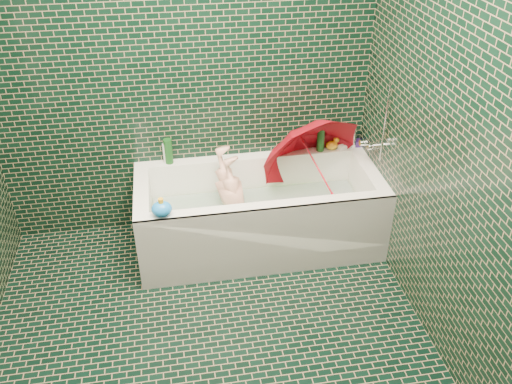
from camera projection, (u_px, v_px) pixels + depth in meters
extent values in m
plane|color=black|center=(213.00, 359.00, 3.12)|extent=(2.80, 2.80, 0.00)
plane|color=black|center=(183.00, 66.00, 3.58)|extent=(2.80, 0.00, 2.80)
plane|color=black|center=(470.00, 150.00, 2.61)|extent=(0.00, 2.80, 2.80)
cube|color=white|center=(259.00, 233.00, 3.98)|extent=(1.70, 0.75, 0.15)
cube|color=white|center=(251.00, 179.00, 4.10)|extent=(1.70, 0.10, 0.40)
cube|color=white|center=(268.00, 230.00, 3.56)|extent=(1.70, 0.10, 0.40)
cube|color=white|center=(367.00, 192.00, 3.95)|extent=(0.10, 0.55, 0.40)
cube|color=white|center=(144.00, 214.00, 3.72)|extent=(0.10, 0.55, 0.40)
cube|color=white|center=(269.00, 243.00, 3.57)|extent=(1.70, 0.02, 0.55)
cube|color=green|center=(259.00, 225.00, 3.94)|extent=(1.35, 0.47, 0.01)
cube|color=silver|center=(259.00, 208.00, 3.86)|extent=(1.48, 0.53, 0.00)
cylinder|color=silver|center=(377.00, 146.00, 3.74)|extent=(0.14, 0.05, 0.05)
cylinder|color=silver|center=(363.00, 143.00, 3.78)|extent=(0.05, 0.04, 0.04)
cylinder|color=silver|center=(385.00, 123.00, 3.54)|extent=(0.01, 0.01, 0.55)
imported|color=#E5A48F|center=(236.00, 207.00, 3.86)|extent=(0.95, 0.46, 0.34)
imported|color=red|center=(317.00, 167.00, 3.82)|extent=(0.99, 1.05, 1.09)
imported|color=white|center=(344.00, 150.00, 4.06)|extent=(0.11, 0.11, 0.24)
imported|color=#44217C|center=(356.00, 148.00, 4.09)|extent=(0.09, 0.10, 0.21)
imported|color=#134416|center=(349.00, 148.00, 4.09)|extent=(0.15, 0.15, 0.18)
cylinder|color=#134416|center=(321.00, 136.00, 3.99)|extent=(0.06, 0.06, 0.23)
cylinder|color=silver|center=(353.00, 137.00, 4.04)|extent=(0.05, 0.05, 0.18)
cylinder|color=#134416|center=(168.00, 151.00, 3.85)|extent=(0.07, 0.07, 0.19)
cylinder|color=white|center=(167.00, 153.00, 3.87)|extent=(0.06, 0.06, 0.15)
ellipsoid|color=#EEA618|center=(332.00, 145.00, 4.05)|extent=(0.10, 0.09, 0.07)
sphere|color=#EEA618|center=(336.00, 140.00, 4.04)|extent=(0.04, 0.04, 0.04)
cone|color=orange|center=(339.00, 140.00, 4.05)|extent=(0.02, 0.02, 0.02)
ellipsoid|color=blue|center=(162.00, 209.00, 3.33)|extent=(0.14, 0.12, 0.10)
cylinder|color=#EEA618|center=(161.00, 201.00, 3.29)|extent=(0.03, 0.03, 0.04)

